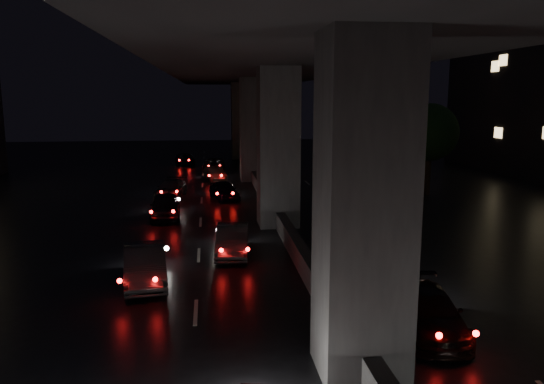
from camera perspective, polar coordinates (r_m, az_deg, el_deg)
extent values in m
plane|color=black|center=(22.79, 2.28, -6.46)|extent=(120.00, 120.00, 0.00)
cube|color=#353538|center=(12.34, 9.81, -1.82)|extent=(2.00, 2.00, 8.00)
cube|color=#353538|center=(26.90, 0.65, 4.80)|extent=(2.00, 2.00, 8.00)
cube|color=#353538|center=(41.78, -2.07, 6.73)|extent=(2.00, 2.00, 8.00)
cube|color=#353538|center=(56.72, -3.36, 7.64)|extent=(2.00, 2.00, 8.00)
cube|color=black|center=(26.87, 0.67, 14.94)|extent=(12.00, 80.00, 1.50)
cube|color=#353538|center=(26.87, -12.28, 17.40)|extent=(0.40, 80.00, 1.00)
cube|color=#353538|center=(28.35, 12.92, 16.98)|extent=(0.40, 80.00, 1.00)
cube|color=#353538|center=(27.47, 0.63, -2.64)|extent=(0.45, 70.00, 0.85)
cylinder|color=black|center=(36.91, 16.35, 1.80)|extent=(0.44, 0.44, 2.80)
sphere|color=black|center=(36.63, 16.57, 6.18)|extent=(3.80, 3.80, 3.80)
cylinder|color=black|center=(51.89, 9.42, 4.40)|extent=(0.44, 0.44, 2.80)
sphere|color=black|center=(51.68, 9.51, 7.52)|extent=(3.80, 3.80, 3.80)
cylinder|color=#2D2D33|center=(42.35, 13.99, 7.16)|extent=(0.18, 0.18, 9.00)
cube|color=#2D2D33|center=(41.99, 12.82, 13.20)|extent=(2.40, 0.10, 0.10)
sphere|color=orange|center=(41.63, 11.34, 13.00)|extent=(0.44, 0.44, 0.44)
imported|color=black|center=(15.92, 16.52, -12.21)|extent=(2.22, 4.19, 1.16)
imported|color=black|center=(19.50, -13.52, -7.61)|extent=(1.93, 4.19, 1.33)
imported|color=#27282A|center=(22.35, -4.28, -5.19)|extent=(1.58, 3.80, 1.22)
imported|color=black|center=(29.41, -11.40, -1.51)|extent=(1.74, 3.95, 1.32)
imported|color=black|center=(35.44, -10.82, 0.34)|extent=(2.21, 4.12, 1.14)
imported|color=black|center=(34.34, -5.16, 0.18)|extent=(2.16, 3.63, 1.16)
imported|color=#403E37|center=(41.94, -6.15, 1.96)|extent=(1.84, 3.56, 1.12)
imported|color=black|center=(47.47, -6.25, 2.93)|extent=(2.05, 4.15, 1.13)
imported|color=black|center=(52.33, -9.35, 3.50)|extent=(2.10, 4.02, 1.08)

